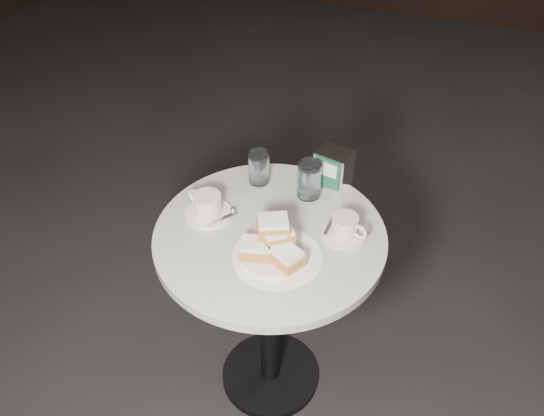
% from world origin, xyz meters
% --- Properties ---
extents(ground, '(7.00, 7.00, 0.00)m').
position_xyz_m(ground, '(0.00, 0.00, 0.00)').
color(ground, black).
rests_on(ground, ground).
extents(cafe_table, '(0.70, 0.70, 0.74)m').
position_xyz_m(cafe_table, '(0.00, 0.00, 0.55)').
color(cafe_table, black).
rests_on(cafe_table, ground).
extents(sugar_spill, '(0.32, 0.32, 0.00)m').
position_xyz_m(sugar_spill, '(0.05, -0.09, 0.75)').
color(sugar_spill, white).
rests_on(sugar_spill, cafe_table).
extents(beignet_plate, '(0.20, 0.19, 0.12)m').
position_xyz_m(beignet_plate, '(0.04, -0.09, 0.79)').
color(beignet_plate, silver).
rests_on(beignet_plate, cafe_table).
extents(coffee_cup_left, '(0.19, 0.19, 0.08)m').
position_xyz_m(coffee_cup_left, '(-0.21, 0.02, 0.78)').
color(coffee_cup_left, white).
rests_on(coffee_cup_left, cafe_table).
extents(coffee_cup_right, '(0.17, 0.17, 0.07)m').
position_xyz_m(coffee_cup_right, '(0.21, 0.06, 0.78)').
color(coffee_cup_right, silver).
rests_on(coffee_cup_right, cafe_table).
extents(water_glass_left, '(0.09, 0.09, 0.11)m').
position_xyz_m(water_glass_left, '(-0.11, 0.23, 0.80)').
color(water_glass_left, silver).
rests_on(water_glass_left, cafe_table).
extents(water_glass_right, '(0.09, 0.09, 0.12)m').
position_xyz_m(water_glass_right, '(0.06, 0.21, 0.80)').
color(water_glass_right, white).
rests_on(water_glass_right, cafe_table).
extents(napkin_dispenser, '(0.12, 0.11, 0.13)m').
position_xyz_m(napkin_dispenser, '(0.12, 0.29, 0.81)').
color(napkin_dispenser, white).
rests_on(napkin_dispenser, cafe_table).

